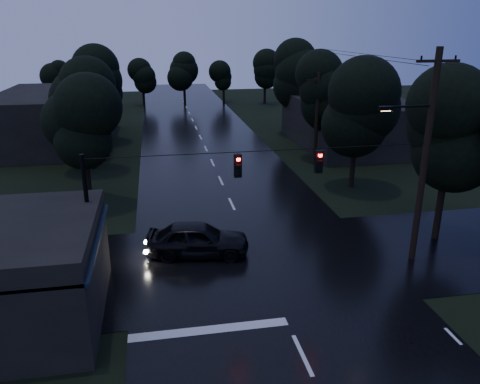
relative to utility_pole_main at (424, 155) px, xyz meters
name	(u,v)px	position (x,y,z in m)	size (l,w,h in m)	color
main_road	(212,163)	(-7.41, 19.00, -5.26)	(12.00, 120.00, 0.02)	black
cross_street	(259,262)	(-7.41, 1.00, -5.26)	(60.00, 9.00, 0.02)	black
building_far_right	(352,123)	(6.59, 23.00, -3.06)	(10.00, 14.00, 4.40)	black
building_far_left	(56,118)	(-21.41, 29.00, -2.76)	(10.00, 16.00, 5.00)	black
utility_pole_main	(424,155)	(0.00, 0.00, 0.00)	(3.50, 0.30, 10.00)	black
utility_pole_far	(317,118)	(0.89, 17.00, -1.38)	(2.00, 0.30, 7.50)	black
anchor_pole_left	(89,224)	(-14.91, 0.00, -2.26)	(0.18, 0.18, 6.00)	black
span_signals	(278,163)	(-6.85, -0.01, -0.01)	(15.00, 0.37, 1.12)	black
tree_corner_near	(451,128)	(2.59, 2.00, 0.74)	(4.48, 4.48, 9.44)	black
tree_left_a	(82,123)	(-16.41, 11.00, -0.02)	(3.92, 3.92, 8.26)	black
tree_left_b	(87,99)	(-17.01, 19.00, 0.36)	(4.20, 4.20, 8.85)	black
tree_left_c	(93,80)	(-17.61, 29.00, 0.74)	(4.48, 4.48, 9.44)	black
tree_right_a	(357,108)	(1.59, 11.00, 0.36)	(4.20, 4.20, 8.85)	black
tree_right_b	(325,88)	(2.19, 19.00, 0.74)	(4.48, 4.48, 9.44)	black
tree_right_c	(297,73)	(2.79, 29.00, 1.11)	(4.76, 4.76, 10.03)	black
car	(198,239)	(-10.22, 2.32, -4.40)	(2.03, 5.04, 1.72)	black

